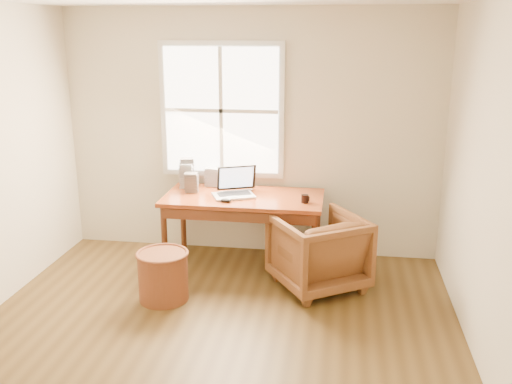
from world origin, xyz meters
TOP-DOWN VIEW (x-y plane):
  - room_shell at (-0.02, 0.16)m, footprint 4.04×4.54m
  - desk at (0.00, 1.80)m, footprint 1.60×0.80m
  - armchair at (0.78, 1.39)m, footprint 1.07×1.07m
  - wicker_stool at (-0.59, 0.91)m, footprint 0.57×0.57m
  - laptop at (-0.10, 1.76)m, footprint 0.56×0.57m
  - mouse at (-0.13, 1.56)m, footprint 0.11×0.07m
  - coffee_mug at (0.63, 1.66)m, footprint 0.09×0.09m
  - cd_stack_a at (-0.64, 2.02)m, footprint 0.14×0.12m
  - cd_stack_b at (-0.56, 1.86)m, footprint 0.14×0.13m
  - cd_stack_c at (-0.65, 2.07)m, footprint 0.16×0.15m
  - cd_stack_d at (-0.38, 2.13)m, footprint 0.18×0.16m

SIDE VIEW (x-z plane):
  - wicker_stool at x=-0.59m, z-range 0.00..0.45m
  - armchair at x=0.78m, z-range 0.00..0.71m
  - desk at x=0.00m, z-range 0.71..0.75m
  - mouse at x=-0.13m, z-range 0.75..0.79m
  - coffee_mug at x=0.63m, z-range 0.75..0.83m
  - cd_stack_d at x=-0.38m, z-range 0.75..0.95m
  - cd_stack_b at x=-0.56m, z-range 0.75..0.95m
  - cd_stack_a at x=-0.64m, z-range 0.75..1.01m
  - laptop at x=-0.10m, z-range 0.75..1.06m
  - cd_stack_c at x=-0.65m, z-range 0.75..1.06m
  - room_shell at x=-0.02m, z-range 0.00..2.64m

